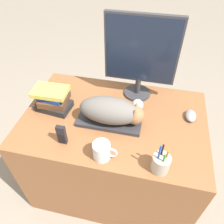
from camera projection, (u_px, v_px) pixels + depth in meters
ground_plane at (102, 224)px, 1.62m from camera, size 12.00×12.00×0.00m
desk at (114, 153)px, 1.63m from camera, size 1.14×0.76×0.75m
keyboard at (109, 121)px, 1.33m from camera, size 0.39×0.16×0.02m
cat at (113, 111)px, 1.27m from camera, size 0.39×0.17×0.16m
monitor at (141, 54)px, 1.32m from camera, size 0.45×0.18×0.55m
computer_mouse at (191, 116)px, 1.35m from camera, size 0.07×0.11×0.04m
coffee_mug at (103, 151)px, 1.12m from camera, size 0.13×0.09×0.10m
pen_cup at (161, 163)px, 1.07m from camera, size 0.09×0.09×0.19m
baseball at (138, 105)px, 1.40m from camera, size 0.08×0.08×0.08m
phone at (62, 135)px, 1.18m from camera, size 0.05×0.03×0.13m
book_stack at (53, 99)px, 1.39m from camera, size 0.23×0.18×0.14m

